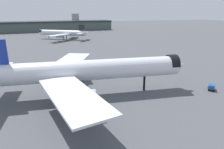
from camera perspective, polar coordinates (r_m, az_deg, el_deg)
ground at (r=59.03m, az=-7.12°, el=-6.16°), size 900.00×900.00×0.00m
airliner_near_gate at (r=57.22m, az=-7.81°, el=1.04°), size 63.01×57.22×17.04m
airliner_far_taxiway at (r=183.07m, az=-13.96°, el=11.55°), size 44.20×39.50×13.15m
terminal_building at (r=267.04m, az=-22.13°, el=12.69°), size 205.17×46.35×21.25m
baggage_tug_wing at (r=69.94m, az=26.72°, el=-3.27°), size 3.37×3.45×1.85m
traffic_cone_wingtip at (r=92.46m, az=-15.86°, el=2.32°), size 0.48×0.48×0.60m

